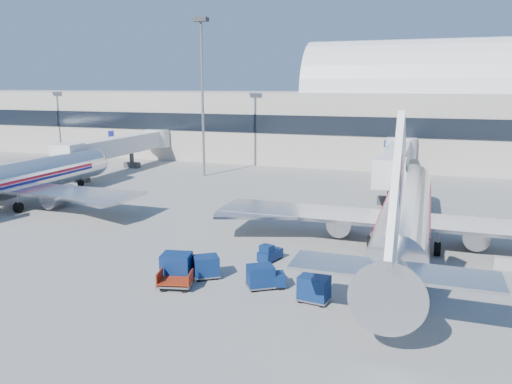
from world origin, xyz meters
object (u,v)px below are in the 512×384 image
at_px(tug_left, 269,253).
at_px(mast_west, 202,74).
at_px(tug_lead, 265,277).
at_px(cart_train_a, 261,276).
at_px(cart_train_b, 206,266).
at_px(jetbridge_near, 397,158).
at_px(cart_train_c, 177,266).
at_px(cart_open_red, 176,283).
at_px(airliner_mid, 4,182).
at_px(cart_solo_near, 314,288).
at_px(tug_right, 408,281).
at_px(airliner_main, 406,214).
at_px(jetbridge_mid, 123,145).

bearing_deg(tug_left, mast_west, 49.93).
height_order(tug_lead, cart_train_a, tug_lead).
bearing_deg(cart_train_b, jetbridge_near, 40.19).
bearing_deg(tug_left, cart_train_c, 155.85).
bearing_deg(cart_open_red, tug_lead, 6.99).
xyz_separation_m(cart_train_b, cart_open_red, (-1.13, -2.42, -0.43)).
bearing_deg(airliner_mid, cart_train_b, -21.12).
distance_m(airliner_mid, tug_left, 33.11).
height_order(tug_left, cart_solo_near, cart_solo_near).
xyz_separation_m(tug_lead, tug_left, (-1.29, 5.02, -0.10)).
bearing_deg(tug_right, cart_solo_near, -95.40).
xyz_separation_m(airliner_main, mast_west, (-30.00, 25.49, 11.87)).
height_order(jetbridge_near, tug_right, jetbridge_near).
distance_m(jetbridge_near, tug_right, 35.40).
xyz_separation_m(cart_train_a, cart_solo_near, (3.83, -0.92, 0.06)).
bearing_deg(tug_left, airliner_main, -38.18).
relative_size(cart_train_c, cart_solo_near, 1.15).
relative_size(tug_right, cart_solo_near, 1.08).
distance_m(cart_train_a, cart_solo_near, 3.94).
xyz_separation_m(mast_west, tug_left, (20.37, -32.07, -14.17)).
xyz_separation_m(tug_left, cart_train_c, (-4.99, -5.61, 0.37)).
relative_size(cart_train_a, cart_open_red, 0.89).
distance_m(tug_left, cart_solo_near, 7.82).
relative_size(jetbridge_near, tug_left, 11.87).
xyz_separation_m(mast_west, tug_lead, (21.66, -37.09, -14.07)).
relative_size(tug_right, cart_train_c, 0.94).
relative_size(jetbridge_mid, cart_train_a, 12.25).
xyz_separation_m(airliner_mid, mast_west, (12.00, 25.49, 11.87)).
relative_size(jetbridge_mid, cart_train_c, 11.46).
xyz_separation_m(airliner_main, cart_train_c, (-14.62, -12.18, -1.93)).
distance_m(airliner_main, cart_train_c, 19.12).
bearing_deg(airliner_mid, mast_west, 64.79).
height_order(jetbridge_near, mast_west, mast_west).
bearing_deg(airliner_main, cart_train_b, -138.55).
distance_m(tug_right, cart_train_b, 13.73).
height_order(jetbridge_near, cart_open_red, jetbridge_near).
bearing_deg(cart_train_c, cart_train_a, -8.05).
bearing_deg(cart_solo_near, tug_lead, 170.38).
xyz_separation_m(tug_right, cart_train_c, (-15.34, -3.38, 0.38)).
bearing_deg(cart_train_c, tug_lead, -6.54).
height_order(mast_west, cart_train_a, mast_west).
bearing_deg(cart_solo_near, jetbridge_mid, 142.94).
bearing_deg(tug_left, cart_solo_near, -124.04).
xyz_separation_m(airliner_mid, jetbridge_mid, (-2.40, 26.30, 1.00)).
relative_size(tug_left, cart_train_a, 1.03).
xyz_separation_m(tug_lead, cart_open_red, (-5.57, -2.12, -0.30)).
relative_size(jetbridge_near, mast_west, 1.22).
height_order(jetbridge_near, cart_solo_near, jetbridge_near).
height_order(jetbridge_mid, cart_train_a, jetbridge_mid).
bearing_deg(cart_train_a, cart_open_red, 166.74).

